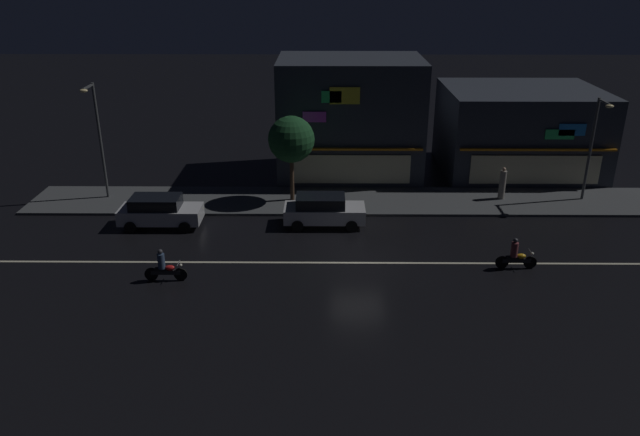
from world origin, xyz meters
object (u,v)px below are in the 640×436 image
at_px(streetlamp_mid, 594,141).
at_px(parked_car_near_kerb, 323,210).
at_px(pedestrian_on_sidewalk, 502,184).
at_px(motorcycle_following, 516,256).
at_px(traffic_cone, 358,215).
at_px(parked_car_trailing, 160,211).
at_px(motorcycle_lead, 164,268).
at_px(streetlamp_west, 98,132).

bearing_deg(streetlamp_mid, parked_car_near_kerb, -167.24).
relative_size(streetlamp_mid, parked_car_near_kerb, 1.40).
height_order(pedestrian_on_sidewalk, motorcycle_following, pedestrian_on_sidewalk).
bearing_deg(motorcycle_following, parked_car_near_kerb, -28.79).
bearing_deg(pedestrian_on_sidewalk, traffic_cone, 17.85).
height_order(parked_car_near_kerb, parked_car_trailing, same).
relative_size(parked_car_near_kerb, motorcycle_lead, 2.26).
distance_m(streetlamp_west, streetlamp_mid, 28.13).
relative_size(motorcycle_following, traffic_cone, 3.45).
relative_size(parked_car_near_kerb, traffic_cone, 7.82).
xyz_separation_m(motorcycle_lead, traffic_cone, (8.91, 7.08, -0.36)).
relative_size(streetlamp_mid, pedestrian_on_sidewalk, 3.11).
height_order(streetlamp_west, parked_car_near_kerb, streetlamp_west).
bearing_deg(streetlamp_mid, motorcycle_lead, -156.41).
bearing_deg(parked_car_trailing, streetlamp_mid, 8.73).
xyz_separation_m(pedestrian_on_sidewalk, traffic_cone, (-8.60, -2.92, -0.76)).
relative_size(streetlamp_west, pedestrian_on_sidewalk, 3.51).
relative_size(parked_car_near_kerb, parked_car_trailing, 1.00).
bearing_deg(parked_car_trailing, parked_car_near_kerb, 1.48).
bearing_deg(motorcycle_lead, pedestrian_on_sidewalk, -151.12).
xyz_separation_m(parked_car_near_kerb, motorcycle_following, (8.85, -4.98, -0.24)).
bearing_deg(pedestrian_on_sidewalk, streetlamp_west, -0.56).
bearing_deg(streetlamp_west, motorcycle_lead, -59.38).
distance_m(pedestrian_on_sidewalk, motorcycle_following, 8.86).
height_order(streetlamp_mid, parked_car_near_kerb, streetlamp_mid).
distance_m(pedestrian_on_sidewalk, parked_car_trailing, 19.60).
xyz_separation_m(streetlamp_mid, parked_car_trailing, (-23.99, -3.69, -2.89)).
distance_m(parked_car_trailing, motorcycle_following, 18.19).
relative_size(streetlamp_mid, motorcycle_following, 3.16).
distance_m(streetlamp_west, traffic_cone, 15.50).
relative_size(streetlamp_west, motorcycle_lead, 3.56).
bearing_deg(traffic_cone, motorcycle_following, -39.73).
height_order(streetlamp_mid, motorcycle_lead, streetlamp_mid).
bearing_deg(traffic_cone, pedestrian_on_sidewalk, 18.73).
bearing_deg(parked_car_near_kerb, pedestrian_on_sidewalk, -160.49).
relative_size(streetlamp_west, streetlamp_mid, 1.13).
xyz_separation_m(streetlamp_west, streetlamp_mid, (28.13, -0.12, -0.40)).
relative_size(pedestrian_on_sidewalk, traffic_cone, 3.51).
distance_m(streetlamp_west, pedestrian_on_sidewalk, 23.55).
bearing_deg(motorcycle_following, pedestrian_on_sidewalk, -100.15).
xyz_separation_m(streetlamp_west, motorcycle_following, (21.70, -8.56, -3.52)).
relative_size(parked_car_trailing, motorcycle_following, 2.26).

